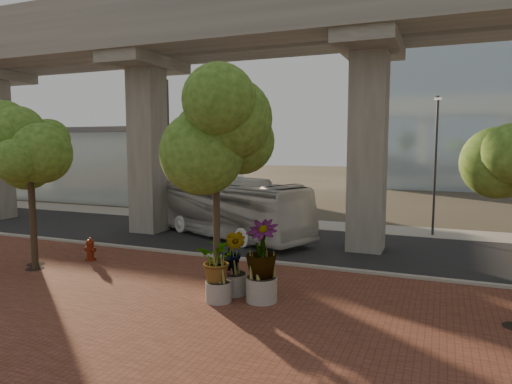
% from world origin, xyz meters
% --- Properties ---
extents(ground, '(160.00, 160.00, 0.00)m').
position_xyz_m(ground, '(0.00, 0.00, 0.00)').
color(ground, '#363027').
rests_on(ground, ground).
extents(brick_plaza, '(70.00, 13.00, 0.06)m').
position_xyz_m(brick_plaza, '(0.00, -8.00, 0.03)').
color(brick_plaza, brown).
rests_on(brick_plaza, ground).
extents(asphalt_road, '(90.00, 8.00, 0.04)m').
position_xyz_m(asphalt_road, '(0.00, 2.00, 0.02)').
color(asphalt_road, black).
rests_on(asphalt_road, ground).
extents(curb_strip, '(70.00, 0.25, 0.16)m').
position_xyz_m(curb_strip, '(0.00, -2.00, 0.08)').
color(curb_strip, '#98968D').
rests_on(curb_strip, ground).
extents(far_sidewalk, '(90.00, 3.00, 0.06)m').
position_xyz_m(far_sidewalk, '(0.00, 7.50, 0.03)').
color(far_sidewalk, '#98968D').
rests_on(far_sidewalk, ground).
extents(transit_viaduct, '(72.00, 5.60, 12.40)m').
position_xyz_m(transit_viaduct, '(0.00, 2.00, 7.29)').
color(transit_viaduct, '#9B988D').
rests_on(transit_viaduct, ground).
extents(station_pavilion, '(23.00, 13.00, 6.30)m').
position_xyz_m(station_pavilion, '(-20.00, 16.00, 3.22)').
color(station_pavilion, '#A9BDC1').
rests_on(station_pavilion, ground).
extents(transit_bus, '(11.28, 6.91, 3.11)m').
position_xyz_m(transit_bus, '(-1.70, 2.51, 1.56)').
color(transit_bus, silver).
rests_on(transit_bus, ground).
extents(fire_hydrant, '(0.48, 0.43, 0.96)m').
position_xyz_m(fire_hydrant, '(-4.43, -4.44, 0.52)').
color(fire_hydrant, '#651C0B').
rests_on(fire_hydrant, ground).
extents(planter_front, '(1.82, 1.82, 2.00)m').
position_xyz_m(planter_front, '(2.87, -6.91, 1.27)').
color(planter_front, '#A19D91').
rests_on(planter_front, ground).
extents(planter_right, '(2.39, 2.39, 2.55)m').
position_xyz_m(planter_right, '(4.11, -6.38, 1.61)').
color(planter_right, gray).
rests_on(planter_right, ground).
extents(planter_left, '(1.93, 1.93, 2.12)m').
position_xyz_m(planter_left, '(3.00, -6.08, 1.35)').
color(planter_left, gray).
rests_on(planter_left, ground).
extents(street_tree_far_west, '(3.32, 3.32, 6.43)m').
position_xyz_m(street_tree_far_west, '(-6.02, -5.81, 4.95)').
color(street_tree_far_west, '#433626').
rests_on(street_tree_far_west, ground).
extents(street_tree_near_west, '(3.71, 3.71, 6.21)m').
position_xyz_m(street_tree_near_west, '(-5.50, -6.32, 4.56)').
color(street_tree_near_west, '#433626').
rests_on(street_tree_near_west, ground).
extents(street_tree_near_east, '(3.98, 3.98, 7.10)m').
position_xyz_m(street_tree_near_east, '(2.66, -6.59, 5.32)').
color(street_tree_near_east, '#433626').
rests_on(street_tree_near_east, ground).
extents(streetlamp_west, '(0.45, 1.32, 9.09)m').
position_xyz_m(streetlamp_west, '(-7.77, 6.68, 5.30)').
color(streetlamp_west, '#28282D').
rests_on(streetlamp_west, ground).
extents(streetlamp_east, '(0.36, 1.06, 7.33)m').
position_xyz_m(streetlamp_east, '(8.83, 6.68, 4.28)').
color(streetlamp_east, '#2B2B30').
rests_on(streetlamp_east, ground).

